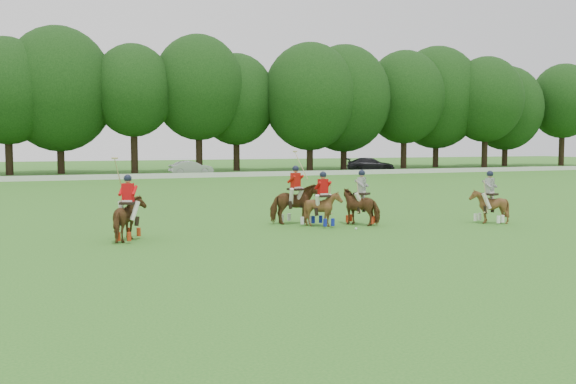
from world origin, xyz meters
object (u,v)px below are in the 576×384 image
object	(u,v)px
polo_red_b	(296,203)
polo_red_c	(323,207)
polo_red_a	(128,217)
polo_stripe_b	(489,205)
car_right	(371,165)
polo_stripe_a	(361,205)
polo_ball	(356,229)
car_mid	(191,168)

from	to	relation	value
polo_red_b	polo_red_c	distance (m)	1.23
polo_red_a	polo_red_b	xyz separation A→B (m)	(6.62, 1.94, 0.05)
polo_red_b	polo_stripe_b	distance (m)	7.68
car_right	polo_stripe_a	distance (m)	43.09
polo_red_b	polo_stripe_b	xyz separation A→B (m)	(7.28, -2.45, -0.09)
polo_stripe_a	polo_red_b	bearing A→B (deg)	157.60
polo_red_a	polo_red_b	bearing A→B (deg)	16.34
polo_red_b	polo_stripe_a	size ratio (longest dim) A/B	1.33
car_right	polo_ball	distance (m)	44.61
car_mid	polo_red_c	distance (m)	38.03
car_mid	polo_stripe_a	distance (m)	37.96
polo_red_c	polo_ball	xyz separation A→B (m)	(0.78, -1.27, -0.69)
car_right	polo_red_b	bearing A→B (deg)	169.57
polo_red_c	polo_stripe_b	distance (m)	6.70
polo_red_b	polo_red_c	xyz separation A→B (m)	(0.75, -0.97, -0.09)
polo_red_a	polo_stripe_b	world-z (taller)	polo_red_a
car_right	polo_red_c	xyz separation A→B (m)	(-22.06, -37.92, 0.00)
car_right	polo_ball	size ratio (longest dim) A/B	56.07
polo_red_c	polo_stripe_b	size ratio (longest dim) A/B	1.01
polo_red_b	polo_red_a	bearing A→B (deg)	-163.66
polo_stripe_b	polo_red_c	bearing A→B (deg)	167.25
polo_red_a	polo_stripe_b	bearing A→B (deg)	-2.08
polo_stripe_b	polo_red_b	bearing A→B (deg)	161.43
polo_stripe_a	polo_stripe_b	xyz separation A→B (m)	(4.90, -1.46, -0.03)
car_right	polo_red_a	distance (m)	48.77
car_mid	polo_red_a	distance (m)	40.23
car_right	polo_stripe_a	size ratio (longest dim) A/B	2.36
car_mid	polo_red_a	size ratio (longest dim) A/B	1.50
polo_stripe_b	polo_red_a	bearing A→B (deg)	177.92
polo_red_c	polo_red_a	bearing A→B (deg)	-172.47
polo_red_a	polo_stripe_a	xyz separation A→B (m)	(9.00, 0.96, -0.02)
polo_ball	car_mid	bearing A→B (deg)	86.90
polo_red_a	polo_ball	bearing A→B (deg)	-2.10
polo_red_c	polo_stripe_a	bearing A→B (deg)	-0.52
car_mid	polo_red_b	world-z (taller)	polo_red_b
polo_red_a	polo_stripe_a	world-z (taller)	polo_red_a
polo_red_b	polo_ball	bearing A→B (deg)	-55.79
polo_red_a	polo_stripe_b	xyz separation A→B (m)	(13.90, -0.50, -0.04)
car_right	polo_red_b	size ratio (longest dim) A/B	1.77
car_right	polo_stripe_b	world-z (taller)	polo_stripe_b
polo_stripe_b	polo_ball	xyz separation A→B (m)	(-5.76, 0.21, -0.69)
car_mid	polo_ball	bearing A→B (deg)	173.69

